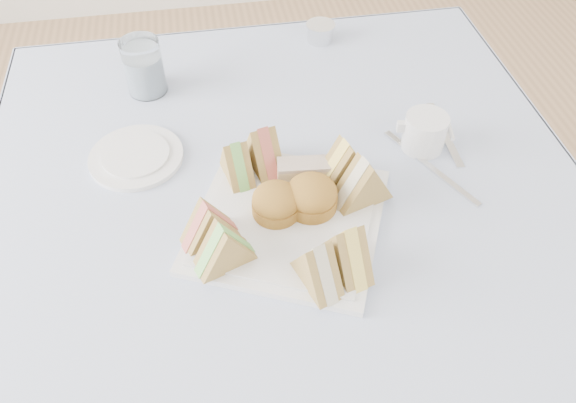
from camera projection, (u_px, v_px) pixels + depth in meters
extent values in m
plane|color=#9E7751|center=(286.00, 379.00, 1.49)|extent=(4.00, 4.00, 0.00)
cube|color=brown|center=(286.00, 305.00, 1.22)|extent=(0.90, 0.90, 0.74)
cube|color=#ADB9D3|center=(285.00, 187.00, 0.94)|extent=(1.02, 1.02, 0.01)
cube|color=silver|center=(288.00, 220.00, 0.88)|extent=(0.37, 0.37, 0.01)
cylinder|color=#A57226|center=(276.00, 202.00, 0.87)|extent=(0.10, 0.10, 0.05)
cylinder|color=#A57226|center=(312.00, 196.00, 0.87)|extent=(0.09, 0.09, 0.05)
cube|color=tan|center=(304.00, 172.00, 0.92)|extent=(0.09, 0.04, 0.04)
cylinder|color=silver|center=(136.00, 157.00, 0.98)|extent=(0.18, 0.18, 0.01)
cylinder|color=white|center=(144.00, 67.00, 1.08)|extent=(0.08, 0.08, 0.11)
cylinder|color=silver|center=(320.00, 33.00, 1.23)|extent=(0.08, 0.08, 0.04)
cube|color=silver|center=(444.00, 134.00, 1.03)|extent=(0.02, 0.18, 0.00)
cube|color=silver|center=(437.00, 173.00, 0.96)|extent=(0.09, 0.17, 0.00)
cylinder|color=silver|center=(425.00, 132.00, 0.98)|extent=(0.09, 0.09, 0.07)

